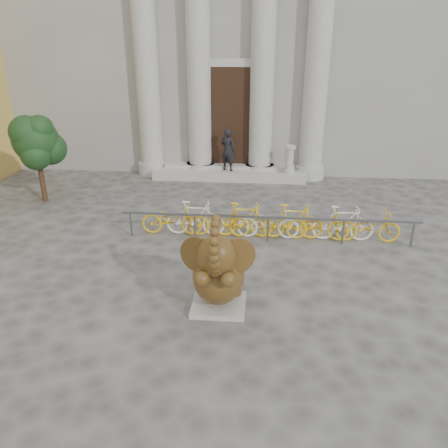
# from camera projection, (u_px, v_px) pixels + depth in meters

# --- Properties ---
(ground) EXTENTS (80.00, 80.00, 0.00)m
(ground) POSITION_uv_depth(u_px,v_px,m) (191.00, 309.00, 8.88)
(ground) COLOR #474442
(ground) RESTS_ON ground
(classical_building) EXTENTS (22.00, 10.70, 12.00)m
(classical_building) POSITION_uv_depth(u_px,v_px,m) (239.00, 21.00, 20.33)
(classical_building) COLOR gray
(classical_building) RESTS_ON ground
(entrance_steps) EXTENTS (6.00, 1.20, 0.36)m
(entrance_steps) POSITION_uv_depth(u_px,v_px,m) (229.00, 174.00, 17.46)
(entrance_steps) COLOR #A8A59E
(entrance_steps) RESTS_ON ground
(elephant_statue) EXTENTS (1.46, 1.60, 2.17)m
(elephant_statue) POSITION_uv_depth(u_px,v_px,m) (218.00, 274.00, 8.62)
(elephant_statue) COLOR #A8A59E
(elephant_statue) RESTS_ON ground
(bike_rack) EXTENTS (8.00, 0.53, 1.00)m
(bike_rack) POSITION_uv_depth(u_px,v_px,m) (268.00, 221.00, 11.99)
(bike_rack) COLOR slate
(bike_rack) RESTS_ON ground
(tree) EXTENTS (1.69, 1.54, 2.93)m
(tree) POSITION_uv_depth(u_px,v_px,m) (36.00, 142.00, 14.21)
(tree) COLOR #332114
(tree) RESTS_ON ground
(pedestrian) EXTENTS (0.70, 0.59, 1.65)m
(pedestrian) POSITION_uv_depth(u_px,v_px,m) (228.00, 150.00, 16.96)
(pedestrian) COLOR black
(pedestrian) RESTS_ON entrance_steps
(balustrade_post) EXTENTS (0.44, 0.44, 1.07)m
(balustrade_post) POSITION_uv_depth(u_px,v_px,m) (289.00, 161.00, 16.72)
(balustrade_post) COLOR #A8A59E
(balustrade_post) RESTS_ON entrance_steps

